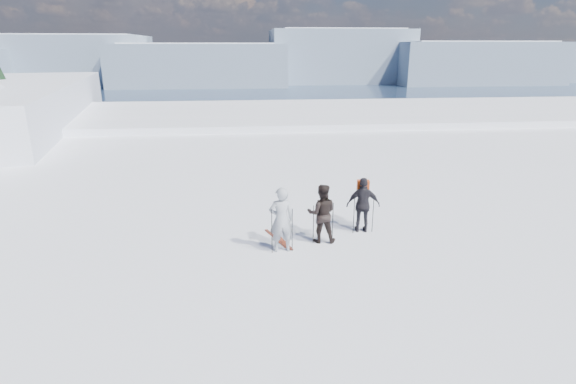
% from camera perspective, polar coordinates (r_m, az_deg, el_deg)
% --- Properties ---
extents(lake_basin, '(820.00, 820.00, 71.62)m').
position_cam_1_polar(lake_basin, '(40.92, -1.59, 0.56)').
color(lake_basin, white).
rests_on(lake_basin, ground).
extents(far_mountain_range, '(770.00, 110.00, 53.00)m').
position_cam_1_polar(far_mountain_range, '(465.04, -2.00, 16.38)').
color(far_mountain_range, slate).
rests_on(far_mountain_range, ground).
extents(skier_grey, '(0.74, 0.51, 1.96)m').
position_cam_1_polar(skier_grey, '(12.99, -0.86, -3.53)').
color(skier_grey, '#989EA6').
rests_on(skier_grey, ground).
extents(skier_dark, '(0.98, 0.81, 1.84)m').
position_cam_1_polar(skier_dark, '(13.68, 4.29, -2.72)').
color(skier_dark, black).
rests_on(skier_dark, ground).
extents(skier_pack, '(1.11, 0.59, 1.81)m').
position_cam_1_polar(skier_pack, '(14.59, 9.52, -1.65)').
color(skier_pack, black).
rests_on(skier_pack, ground).
extents(backpack, '(0.41, 0.27, 0.53)m').
position_cam_1_polar(backpack, '(14.48, 9.64, 3.06)').
color(backpack, '#D54714').
rests_on(backpack, skier_pack).
extents(ski_poles, '(3.37, 1.27, 1.37)m').
position_cam_1_polar(ski_poles, '(13.71, 4.49, -3.93)').
color(ski_poles, black).
rests_on(ski_poles, ground).
extents(skis_loose, '(0.76, 1.66, 0.03)m').
position_cam_1_polar(skis_loose, '(14.10, -1.13, -6.00)').
color(skis_loose, black).
rests_on(skis_loose, ground).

